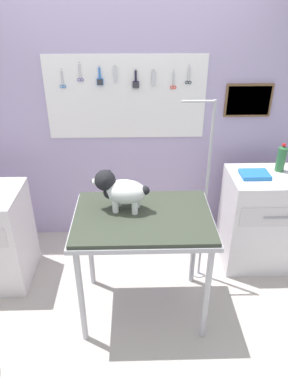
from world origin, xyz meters
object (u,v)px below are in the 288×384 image
(grooming_arm, at_px, (204,204))
(dog, at_px, (120,189))
(grooming_table, at_px, (143,226))
(soda_bottle, at_px, (281,158))
(cabinet_right, at_px, (262,220))

(grooming_arm, relative_size, dog, 3.90)
(grooming_table, height_order, grooming_arm, grooming_arm)
(grooming_table, relative_size, soda_bottle, 3.99)
(grooming_arm, height_order, cabinet_right, grooming_arm)
(grooming_table, bearing_deg, dog, 151.67)
(dog, height_order, cabinet_right, dog)
(grooming_table, distance_m, dog, 0.31)
(cabinet_right, height_order, soda_bottle, soda_bottle)
(grooming_table, xyz_separation_m, dog, (-0.16, 0.09, 0.25))
(dog, bearing_deg, cabinet_right, 21.27)
(grooming_arm, distance_m, dog, 0.80)
(grooming_table, relative_size, grooming_arm, 0.62)
(grooming_table, relative_size, cabinet_right, 1.10)
(grooming_table, xyz_separation_m, soda_bottle, (1.22, 0.68, 0.21))
(grooming_arm, xyz_separation_m, dog, (-0.68, -0.29, 0.31))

